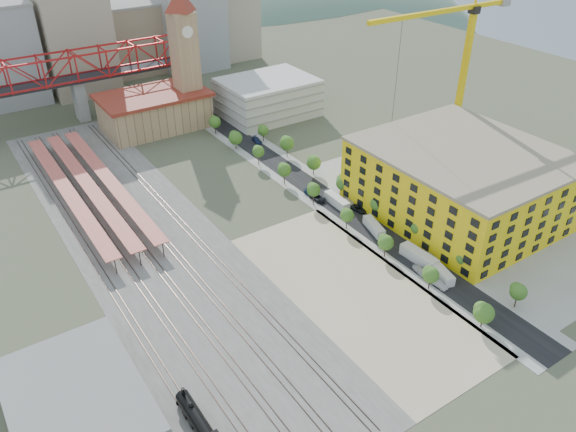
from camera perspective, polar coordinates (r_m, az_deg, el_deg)
ground at (r=151.70m, az=0.47°, el=-0.78°), size 400.00×400.00×0.00m
ballast_strip at (r=152.07m, az=-14.64°, el=-1.86°), size 36.00×165.00×0.06m
dirt_lot at (r=129.68m, az=6.89°, el=-7.61°), size 28.00×67.00×0.06m
street_asphalt at (r=170.12m, az=2.10°, el=3.14°), size 12.00×170.00×0.06m
sidewalk_west at (r=167.35m, az=0.57°, el=2.63°), size 3.00×170.00×0.04m
sidewalk_east at (r=173.03m, az=3.59°, el=3.62°), size 3.00×170.00×0.04m
construction_pad at (r=166.39m, az=17.41°, el=0.83°), size 50.00×90.00×0.06m
rail_tracks at (r=151.59m, az=-15.27°, el=-2.03°), size 26.56×160.00×0.18m
platform_canopies at (r=172.21m, az=-19.65°, el=3.03°), size 16.00×80.00×4.12m
station_hall at (r=212.69m, az=-13.39°, el=10.40°), size 38.00×24.00×13.10m
clock_tower at (r=208.66m, az=-10.53°, el=16.71°), size 12.00×12.00×52.00m
parking_garage at (r=219.08m, az=-2.06°, el=11.98°), size 34.00×26.00×14.00m
truss_bridge at (r=224.51m, az=-20.91°, el=13.65°), size 94.00×9.60×25.60m
construction_building at (r=159.79m, az=17.24°, el=3.39°), size 44.60×50.60×18.80m
warehouse at (r=109.91m, az=-20.63°, el=-17.33°), size 22.00×32.00×5.00m
street_trees at (r=163.22m, az=4.14°, el=1.71°), size 15.40×124.40×8.00m
skyline at (r=266.62m, az=-16.40°, el=18.01°), size 133.00×46.00×60.00m
distant_hills at (r=416.29m, az=-14.83°, el=8.15°), size 647.00×264.00×227.00m
tower_crane at (r=179.71m, az=16.94°, el=15.42°), size 52.73×3.69×56.27m
site_trailer_a at (r=137.06m, az=15.21°, el=-5.54°), size 4.47×9.22×2.44m
site_trailer_b at (r=140.52m, az=13.15°, el=-4.06°), size 3.18×10.52×2.85m
site_trailer_c at (r=149.96m, az=8.72°, el=-1.09°), size 4.46×9.11×2.41m
site_trailer_d at (r=160.05m, az=4.97°, el=1.53°), size 2.76×9.45×2.57m
car_0 at (r=137.20m, az=13.27°, el=-5.42°), size 2.48×4.68×1.52m
car_1 at (r=134.22m, az=15.10°, el=-6.71°), size 1.64×4.40×1.43m
car_2 at (r=162.18m, az=3.02°, el=1.85°), size 2.72×5.61×1.54m
car_3 at (r=164.35m, az=2.37°, el=2.29°), size 2.59×5.23×1.46m
car_4 at (r=142.36m, az=14.21°, el=-4.03°), size 1.77×4.36×1.48m
car_5 at (r=161.38m, az=6.02°, el=1.50°), size 2.10×4.33×1.37m
car_6 at (r=158.07m, az=7.19°, el=0.70°), size 2.93×5.11×1.34m
car_7 at (r=197.72m, az=-3.19°, el=7.69°), size 2.87×5.51×1.53m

